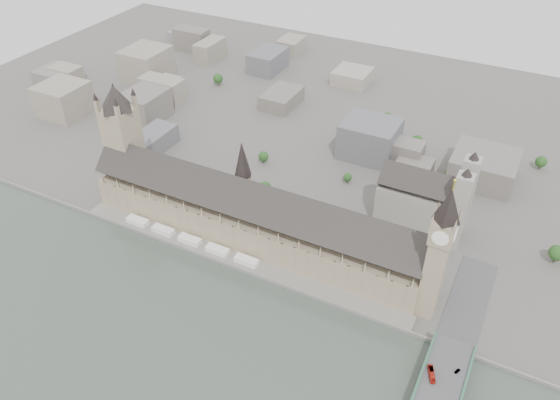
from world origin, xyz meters
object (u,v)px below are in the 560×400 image
at_px(palace_of_westminster, 252,216).
at_px(car_silver, 457,371).
at_px(elizabeth_tower, 440,247).
at_px(westminster_abbey, 425,201).
at_px(red_bus_north, 432,374).
at_px(victoria_tower, 123,137).

bearing_deg(palace_of_westminster, car_silver, -18.84).
bearing_deg(elizabeth_tower, westminster_abbey, 107.29).
bearing_deg(car_silver, red_bus_north, -118.78).
bearing_deg(elizabeth_tower, palace_of_westminster, 175.15).
height_order(westminster_abbey, car_silver, westminster_abbey).
xyz_separation_m(westminster_abbey, red_bus_north, (44.41, -142.04, -13.20)).
bearing_deg(victoria_tower, elizabeth_tower, -3.96).
distance_m(elizabeth_tower, car_silver, 72.15).
bearing_deg(victoria_tower, red_bus_north, -14.76).
xyz_separation_m(elizabeth_tower, red_bus_north, (17.34, -55.04, -46.20)).
height_order(victoria_tower, westminster_abbey, victoria_tower).
height_order(victoria_tower, car_silver, victoria_tower).
relative_size(red_bus_north, car_silver, 2.94).
height_order(red_bus_north, car_silver, red_bus_north).
distance_m(elizabeth_tower, red_bus_north, 73.93).
xyz_separation_m(red_bus_north, car_silver, (12.65, 9.43, -0.98)).
bearing_deg(westminster_abbey, victoria_tower, -163.50).
bearing_deg(palace_of_westminster, victoria_tower, 177.04).
height_order(palace_of_westminster, victoria_tower, victoria_tower).
distance_m(palace_of_westminster, victoria_tower, 126.41).
relative_size(palace_of_westminster, westminster_abbey, 3.90).
bearing_deg(palace_of_westminster, elizabeth_tower, -4.85).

